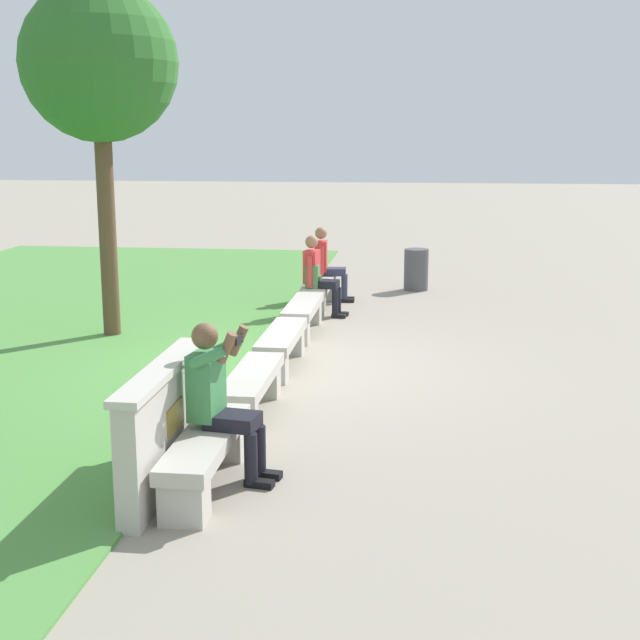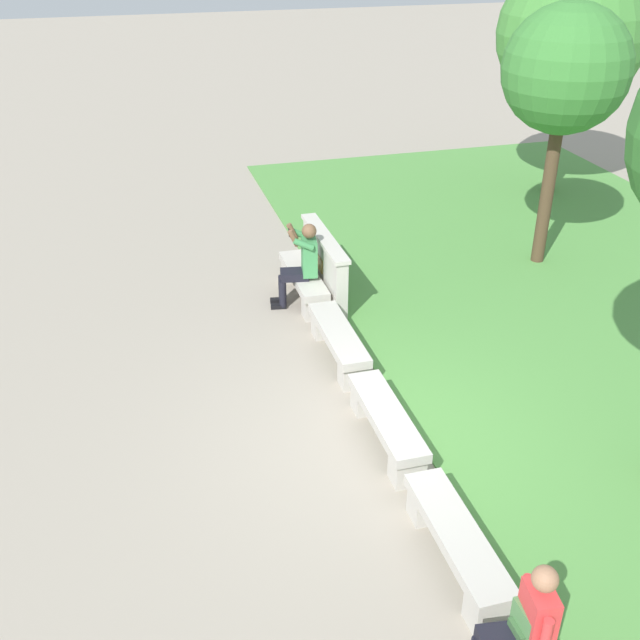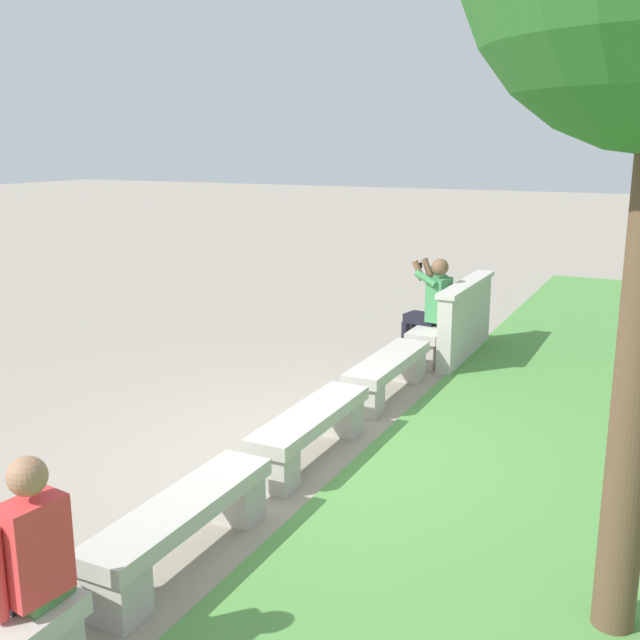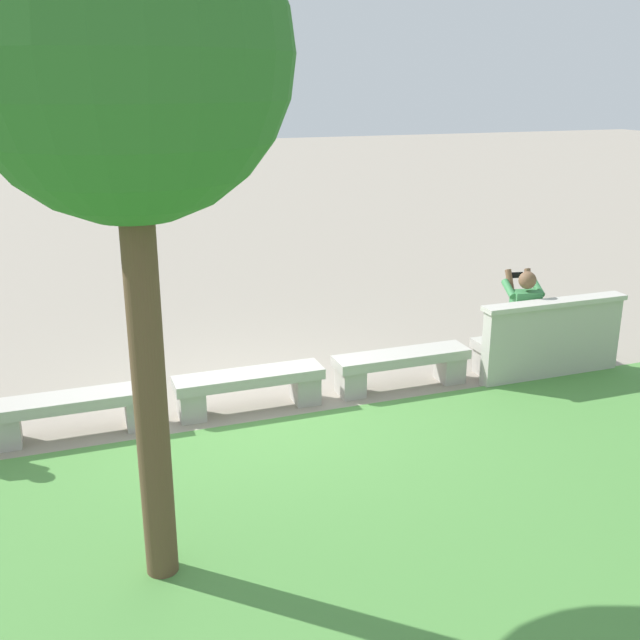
{
  "view_description": "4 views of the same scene",
  "coord_description": "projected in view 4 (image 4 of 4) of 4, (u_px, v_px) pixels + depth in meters",
  "views": [
    {
      "loc": [
        -10.45,
        -1.74,
        2.84
      ],
      "look_at": [
        -1.41,
        -0.64,
        0.91
      ],
      "focal_mm": 50.0,
      "sensor_mm": 36.0,
      "label": 1
    },
    {
      "loc": [
        6.4,
        -2.55,
        5.43
      ],
      "look_at": [
        -1.13,
        -0.47,
        1.09
      ],
      "focal_mm": 42.0,
      "sensor_mm": 36.0,
      "label": 2
    },
    {
      "loc": [
        5.56,
        2.82,
        2.74
      ],
      "look_at": [
        -1.44,
        -0.62,
        0.9
      ],
      "focal_mm": 42.0,
      "sensor_mm": 36.0,
      "label": 3
    },
    {
      "loc": [
        1.9,
        7.6,
        3.57
      ],
      "look_at": [
        -0.99,
        -0.4,
        0.84
      ],
      "focal_mm": 42.0,
      "sensor_mm": 36.0,
      "label": 4
    }
  ],
  "objects": [
    {
      "name": "person_photographer",
      "position": [
        520.0,
        314.0,
        9.52
      ],
      "size": [
        0.51,
        0.76,
        1.32
      ],
      "color": "black",
      "rests_on": "ground"
    },
    {
      "name": "backrest_wall_with_plaque",
      "position": [
        552.0,
        338.0,
        9.28
      ],
      "size": [
        1.97,
        0.24,
        1.01
      ],
      "color": "#B7B2A8",
      "rests_on": "ground"
    },
    {
      "name": "bench_mid",
      "position": [
        249.0,
        386.0,
        8.42
      ],
      "size": [
        1.69,
        0.4,
        0.45
      ],
      "color": "#B7B2A8",
      "rests_on": "ground"
    },
    {
      "name": "ground_plane",
      "position": [
        250.0,
        409.0,
        8.51
      ],
      "size": [
        80.0,
        80.0,
        0.0
      ],
      "primitive_type": "plane",
      "color": "gray"
    },
    {
      "name": "bench_near",
      "position": [
        402.0,
        365.0,
        9.04
      ],
      "size": [
        1.69,
        0.4,
        0.45
      ],
      "color": "#B7B2A8",
      "rests_on": "ground"
    },
    {
      "name": "bench_main",
      "position": [
        534.0,
        347.0,
        9.65
      ],
      "size": [
        1.69,
        0.4,
        0.45
      ],
      "color": "#B7B2A8",
      "rests_on": "ground"
    },
    {
      "name": "bench_far",
      "position": [
        73.0,
        410.0,
        7.81
      ],
      "size": [
        1.69,
        0.4,
        0.45
      ],
      "color": "#B7B2A8",
      "rests_on": "ground"
    },
    {
      "name": "tree_left_background",
      "position": [
        125.0,
        60.0,
        4.56
      ],
      "size": [
        2.1,
        2.1,
        4.78
      ],
      "color": "brown",
      "rests_on": "ground"
    }
  ]
}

